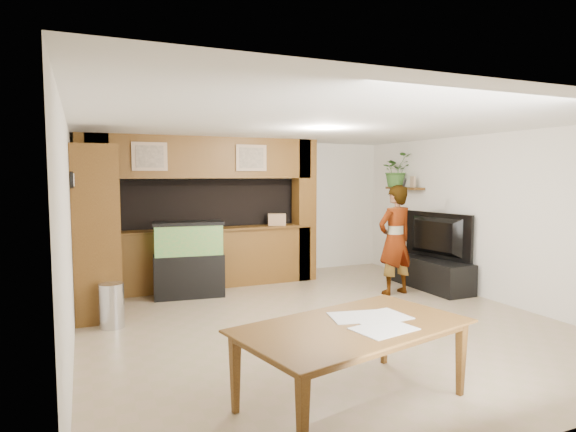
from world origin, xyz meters
name	(u,v)px	position (x,y,z in m)	size (l,w,h in m)	color
floor	(317,321)	(0.00, 0.00, 0.00)	(6.50, 6.50, 0.00)	tan
ceiling	(318,126)	(0.00, 0.00, 2.60)	(6.50, 6.50, 0.00)	white
wall_back	(242,209)	(0.00, 3.25, 1.30)	(6.00, 6.00, 0.00)	white
wall_left	(69,237)	(-3.00, 0.00, 1.30)	(6.50, 6.50, 0.00)	white
wall_right	(488,217)	(3.00, 0.00, 1.30)	(6.50, 6.50, 0.00)	white
partition	(201,212)	(-0.95, 2.64, 1.31)	(4.20, 0.99, 2.60)	brown
wall_clock	(72,180)	(-2.97, 1.00, 1.90)	(0.05, 0.25, 0.25)	black
wall_shelf	(405,188)	(2.85, 1.95, 1.70)	(0.25, 0.90, 0.04)	brown
pantry_cabinet	(96,232)	(-2.70, 1.42, 1.18)	(0.59, 0.97, 2.36)	brown
trash_can	(112,306)	(-2.56, 0.80, 0.29)	(0.31, 0.31, 0.57)	#B2B2B7
aquarium	(189,260)	(-1.32, 1.95, 0.60)	(1.10, 0.41, 1.22)	black
tv_stand	(431,274)	(2.65, 0.88, 0.26)	(0.57, 1.55, 0.52)	black
television	(432,236)	(2.65, 0.88, 0.91)	(1.38, 0.18, 0.79)	black
photo_frame	(413,182)	(2.85, 1.70, 1.83)	(0.03, 0.16, 0.21)	tan
potted_plant	(396,170)	(2.82, 2.19, 2.05)	(0.60, 0.52, 0.66)	#396A2A
person	(395,240)	(1.83, 0.82, 0.90)	(0.65, 0.43, 1.80)	#A18858
microphone	(405,183)	(1.88, 0.66, 1.83)	(0.03, 0.03, 0.15)	black
dining_table	(355,366)	(-0.77, -2.25, 0.35)	(1.98, 1.10, 0.70)	brown
newspaper_a	(378,317)	(-0.47, -2.12, 0.70)	(0.52, 0.38, 0.01)	silver
newspaper_b	(384,329)	(-0.61, -2.42, 0.70)	(0.49, 0.36, 0.01)	silver
newspaper_c	(359,317)	(-0.62, -2.05, 0.70)	(0.50, 0.36, 0.01)	silver
counter_box	(277,219)	(0.40, 2.45, 1.15)	(0.32, 0.21, 0.21)	#A8805B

